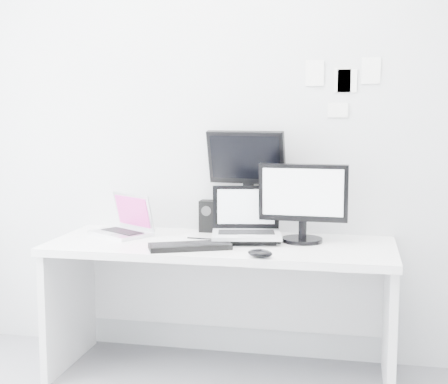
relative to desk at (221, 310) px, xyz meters
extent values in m
plane|color=silver|center=(0.00, 0.35, 0.99)|extent=(3.60, 0.00, 3.60)
cube|color=white|center=(0.00, 0.00, 0.00)|extent=(1.80, 0.70, 0.73)
cube|color=silver|center=(-0.59, 0.08, 0.48)|extent=(0.40, 0.37, 0.24)
cube|color=black|center=(-0.14, 0.29, 0.45)|extent=(0.10, 0.10, 0.18)
cube|color=silver|center=(0.13, 0.03, 0.51)|extent=(0.40, 0.34, 0.30)
cube|color=black|center=(0.09, 0.28, 0.66)|extent=(0.45, 0.21, 0.59)
cube|color=black|center=(0.42, 0.10, 0.58)|extent=(0.47, 0.23, 0.43)
cube|color=black|center=(-0.12, -0.19, 0.38)|extent=(0.43, 0.29, 0.03)
ellipsoid|color=black|center=(0.25, -0.30, 0.39)|extent=(0.14, 0.11, 0.04)
cube|color=white|center=(0.45, 0.34, 1.26)|extent=(0.10, 0.00, 0.14)
cube|color=white|center=(0.60, 0.34, 1.22)|extent=(0.09, 0.00, 0.13)
cube|color=white|center=(0.75, 0.34, 1.26)|extent=(0.10, 0.00, 0.14)
cube|color=white|center=(0.58, 0.34, 1.05)|extent=(0.11, 0.00, 0.08)
cube|color=white|center=(0.63, 0.34, 1.21)|extent=(0.10, 0.00, 0.12)
camera|label=1|loc=(0.69, -3.25, 1.05)|focal=51.72mm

